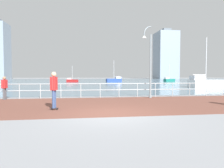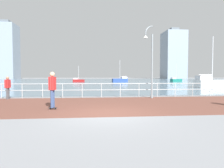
# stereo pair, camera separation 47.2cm
# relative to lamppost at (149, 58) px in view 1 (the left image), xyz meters

# --- Properties ---
(ground) EXTENTS (220.00, 220.00, 0.00)m
(ground) POSITION_rel_lamppost_xyz_m (-3.44, 34.60, -2.85)
(ground) COLOR gray
(brick_paving) EXTENTS (28.00, 6.65, 0.01)m
(brick_paving) POSITION_rel_lamppost_xyz_m (-3.44, -2.68, -2.84)
(brick_paving) COLOR brown
(brick_paving) RESTS_ON ground
(harbor_water) EXTENTS (180.00, 88.00, 0.00)m
(harbor_water) POSITION_rel_lamppost_xyz_m (-3.44, 45.64, -2.84)
(harbor_water) COLOR slate
(harbor_water) RESTS_ON ground
(waterfront_railing) EXTENTS (25.25, 0.06, 1.05)m
(waterfront_railing) POSITION_rel_lamppost_xyz_m (-3.44, 0.64, -2.12)
(waterfront_railing) COLOR #B2BCC1
(waterfront_railing) RESTS_ON ground
(lamppost) EXTENTS (0.80, 0.41, 5.15)m
(lamppost) POSITION_rel_lamppost_xyz_m (0.00, 0.00, 0.00)
(lamppost) COLOR gray
(lamppost) RESTS_ON ground
(skateboarder) EXTENTS (0.41, 0.56, 1.79)m
(skateboarder) POSITION_rel_lamppost_xyz_m (-5.93, -4.06, -1.77)
(skateboarder) COLOR black
(skateboarder) RESTS_ON ground
(bystander) EXTENTS (0.29, 0.56, 1.56)m
(bystander) POSITION_rel_lamppost_xyz_m (-9.86, 0.29, -1.94)
(bystander) COLOR #4C4C51
(bystander) RESTS_ON ground
(sailboat_yellow) EXTENTS (5.08, 2.37, 6.86)m
(sailboat_yellow) POSITION_rel_lamppost_xyz_m (11.72, 11.00, -2.19)
(sailboat_yellow) COLOR white
(sailboat_yellow) RESTS_ON ground
(sailboat_gray) EXTENTS (4.21, 2.01, 5.68)m
(sailboat_gray) POSITION_rel_lamppost_xyz_m (2.88, 36.38, -2.30)
(sailboat_gray) COLOR #284799
(sailboat_gray) RESTS_ON ground
(sailboat_teal) EXTENTS (3.09, 2.07, 4.18)m
(sailboat_teal) POSITION_rel_lamppost_xyz_m (-8.17, 36.94, -2.45)
(sailboat_teal) COLOR #B21E1E
(sailboat_teal) RESTS_ON ground
(sailboat_ivory) EXTENTS (3.59, 2.29, 4.84)m
(sailboat_ivory) POSITION_rel_lamppost_xyz_m (18.16, 36.64, -2.38)
(sailboat_ivory) COLOR #197266
(sailboat_ivory) RESTS_ON ground
(tower_brick) EXTENTS (11.35, 12.21, 28.47)m
(tower_brick) POSITION_rel_lamppost_xyz_m (41.03, 91.94, 10.56)
(tower_brick) COLOR #8493A3
(tower_brick) RESTS_ON ground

